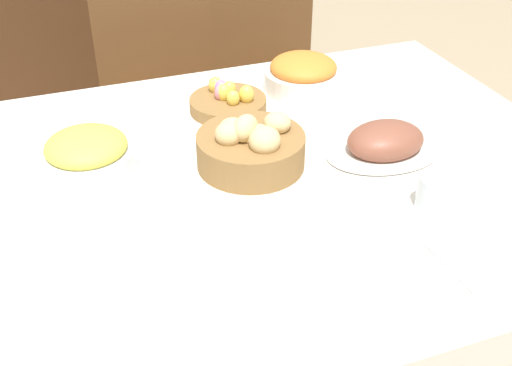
{
  "coord_description": "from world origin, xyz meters",
  "views": [
    {
      "loc": [
        -0.36,
        -1.14,
        1.51
      ],
      "look_at": [
        0.02,
        -0.09,
        0.77
      ],
      "focal_mm": 45.0,
      "sensor_mm": 36.0,
      "label": 1
    }
  ],
  "objects_px": {
    "ham_platter": "(385,143)",
    "knife": "(434,270)",
    "spoon": "(448,267)",
    "carrot_bowl": "(303,74)",
    "bread_basket": "(251,147)",
    "egg_basket": "(228,101)",
    "drinking_cup": "(435,193)",
    "butter_dish": "(182,241)",
    "pineapple_bowl": "(87,155)",
    "chair_far_right": "(277,83)",
    "chair_far_center": "(162,101)",
    "sideboard": "(112,22)",
    "dinner_plate": "(358,290)",
    "fork": "(275,313)"
  },
  "relations": [
    {
      "from": "dinner_plate",
      "to": "drinking_cup",
      "type": "bearing_deg",
      "value": 33.44
    },
    {
      "from": "chair_far_center",
      "to": "bread_basket",
      "type": "xyz_separation_m",
      "value": [
        0.03,
        -0.86,
        0.28
      ]
    },
    {
      "from": "bread_basket",
      "to": "butter_dish",
      "type": "relative_size",
      "value": 2.02
    },
    {
      "from": "dinner_plate",
      "to": "knife",
      "type": "height_order",
      "value": "dinner_plate"
    },
    {
      "from": "butter_dish",
      "to": "fork",
      "type": "bearing_deg",
      "value": -65.67
    },
    {
      "from": "ham_platter",
      "to": "knife",
      "type": "relative_size",
      "value": 1.6
    },
    {
      "from": "sideboard",
      "to": "spoon",
      "type": "xyz_separation_m",
      "value": [
        0.27,
        -2.28,
        0.26
      ]
    },
    {
      "from": "chair_far_center",
      "to": "butter_dish",
      "type": "bearing_deg",
      "value": -93.75
    },
    {
      "from": "sideboard",
      "to": "egg_basket",
      "type": "distance_m",
      "value": 1.57
    },
    {
      "from": "chair_far_right",
      "to": "bread_basket",
      "type": "xyz_separation_m",
      "value": [
        -0.41,
        -0.86,
        0.28
      ]
    },
    {
      "from": "fork",
      "to": "butter_dish",
      "type": "bearing_deg",
      "value": 116.31
    },
    {
      "from": "carrot_bowl",
      "to": "knife",
      "type": "xyz_separation_m",
      "value": [
        -0.08,
        -0.79,
        -0.04
      ]
    },
    {
      "from": "carrot_bowl",
      "to": "fork",
      "type": "height_order",
      "value": "carrot_bowl"
    },
    {
      "from": "bread_basket",
      "to": "ham_platter",
      "type": "bearing_deg",
      "value": -9.53
    },
    {
      "from": "chair_far_center",
      "to": "carrot_bowl",
      "type": "relative_size",
      "value": 4.12
    },
    {
      "from": "sideboard",
      "to": "carrot_bowl",
      "type": "distance_m",
      "value": 1.56
    },
    {
      "from": "bread_basket",
      "to": "drinking_cup",
      "type": "relative_size",
      "value": 3.32
    },
    {
      "from": "pineapple_bowl",
      "to": "chair_far_right",
      "type": "bearing_deg",
      "value": 44.88
    },
    {
      "from": "fork",
      "to": "drinking_cup",
      "type": "xyz_separation_m",
      "value": [
        0.42,
        0.18,
        0.03
      ]
    },
    {
      "from": "egg_basket",
      "to": "pineapple_bowl",
      "type": "xyz_separation_m",
      "value": [
        -0.39,
        -0.18,
        0.02
      ]
    },
    {
      "from": "chair_far_right",
      "to": "pineapple_bowl",
      "type": "distance_m",
      "value": 1.11
    },
    {
      "from": "bread_basket",
      "to": "butter_dish",
      "type": "xyz_separation_m",
      "value": [
        -0.22,
        -0.23,
        -0.03
      ]
    },
    {
      "from": "butter_dish",
      "to": "carrot_bowl",
      "type": "bearing_deg",
      "value": 48.68
    },
    {
      "from": "carrot_bowl",
      "to": "pineapple_bowl",
      "type": "distance_m",
      "value": 0.67
    },
    {
      "from": "egg_basket",
      "to": "carrot_bowl",
      "type": "height_order",
      "value": "carrot_bowl"
    },
    {
      "from": "egg_basket",
      "to": "pineapple_bowl",
      "type": "bearing_deg",
      "value": -154.65
    },
    {
      "from": "chair_far_center",
      "to": "spoon",
      "type": "relative_size",
      "value": 4.96
    },
    {
      "from": "sideboard",
      "to": "drinking_cup",
      "type": "distance_m",
      "value": 2.16
    },
    {
      "from": "ham_platter",
      "to": "fork",
      "type": "distance_m",
      "value": 0.6
    },
    {
      "from": "pineapple_bowl",
      "to": "sideboard",
      "type": "bearing_deg",
      "value": 80.04
    },
    {
      "from": "drinking_cup",
      "to": "ham_platter",
      "type": "bearing_deg",
      "value": 86.11
    },
    {
      "from": "egg_basket",
      "to": "pineapple_bowl",
      "type": "height_order",
      "value": "pineapple_bowl"
    },
    {
      "from": "chair_far_center",
      "to": "ham_platter",
      "type": "relative_size",
      "value": 3.1
    },
    {
      "from": "pineapple_bowl",
      "to": "drinking_cup",
      "type": "height_order",
      "value": "pineapple_bowl"
    },
    {
      "from": "ham_platter",
      "to": "egg_basket",
      "type": "bearing_deg",
      "value": 129.59
    },
    {
      "from": "sideboard",
      "to": "ham_platter",
      "type": "height_order",
      "value": "sideboard"
    },
    {
      "from": "carrot_bowl",
      "to": "dinner_plate",
      "type": "relative_size",
      "value": 0.83
    },
    {
      "from": "ham_platter",
      "to": "butter_dish",
      "type": "xyz_separation_m",
      "value": [
        -0.54,
        -0.18,
        -0.01
      ]
    },
    {
      "from": "chair_far_right",
      "to": "bread_basket",
      "type": "distance_m",
      "value": 1.0
    },
    {
      "from": "carrot_bowl",
      "to": "spoon",
      "type": "distance_m",
      "value": 0.79
    },
    {
      "from": "egg_basket",
      "to": "knife",
      "type": "relative_size",
      "value": 1.12
    },
    {
      "from": "sideboard",
      "to": "ham_platter",
      "type": "relative_size",
      "value": 4.35
    },
    {
      "from": "fork",
      "to": "knife",
      "type": "height_order",
      "value": "same"
    },
    {
      "from": "chair_far_center",
      "to": "knife",
      "type": "distance_m",
      "value": 1.36
    },
    {
      "from": "chair_far_right",
      "to": "egg_basket",
      "type": "xyz_separation_m",
      "value": [
        -0.38,
        -0.58,
        0.26
      ]
    },
    {
      "from": "bread_basket",
      "to": "egg_basket",
      "type": "relative_size",
      "value": 1.21
    },
    {
      "from": "knife",
      "to": "spoon",
      "type": "distance_m",
      "value": 0.03
    },
    {
      "from": "egg_basket",
      "to": "drinking_cup",
      "type": "relative_size",
      "value": 2.74
    },
    {
      "from": "pineapple_bowl",
      "to": "fork",
      "type": "xyz_separation_m",
      "value": [
        0.23,
        -0.56,
        -0.04
      ]
    },
    {
      "from": "chair_far_center",
      "to": "fork",
      "type": "height_order",
      "value": "chair_far_center"
    }
  ]
}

